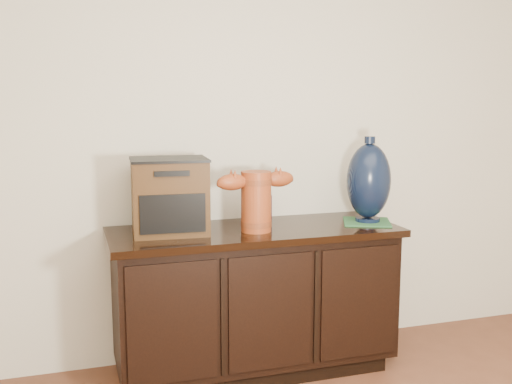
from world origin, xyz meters
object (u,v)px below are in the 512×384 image
object	(u,v)px
spray_can	(267,206)
tv_radio	(170,196)
terracotta_vessel	(256,198)
lamp_base	(369,181)
sideboard	(255,298)

from	to	relation	value
spray_can	tv_radio	bearing A→B (deg)	-163.07
terracotta_vessel	spray_can	distance (m)	0.31
lamp_base	sideboard	bearing A→B (deg)	176.45
terracotta_vessel	lamp_base	world-z (taller)	lamp_base
sideboard	terracotta_vessel	xyz separation A→B (m)	(-0.01, -0.06, 0.54)
lamp_base	spray_can	size ratio (longest dim) A/B	2.86
terracotta_vessel	tv_radio	size ratio (longest dim) A/B	1.10
tv_radio	lamp_base	distance (m)	1.04
terracotta_vessel	spray_can	size ratio (longest dim) A/B	2.70
lamp_base	tv_radio	bearing A→B (deg)	176.45
sideboard	terracotta_vessel	distance (m)	0.54
terracotta_vessel	tv_radio	world-z (taller)	tv_radio
lamp_base	terracotta_vessel	bearing A→B (deg)	-177.74
terracotta_vessel	lamp_base	size ratio (longest dim) A/B	0.94
sideboard	spray_can	distance (m)	0.50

